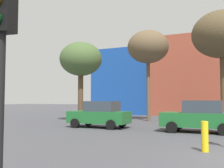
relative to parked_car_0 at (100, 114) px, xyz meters
name	(u,v)px	position (x,y,z in m)	size (l,w,h in m)	color
parked_car_0	(100,114)	(0.00, 0.00, 0.00)	(3.99, 1.96, 1.73)	#1E662D
parked_car_1	(200,117)	(6.29, 0.00, 0.02)	(4.09, 2.01, 1.77)	#1E662D
traffic_light_near_left	(1,37)	(5.07, -12.78, 1.82)	(0.39, 0.39, 3.64)	black
bare_tree_0	(148,48)	(1.27, 6.71, 5.57)	(3.61, 3.61, 7.93)	brown
bare_tree_1	(81,60)	(-3.93, 3.96, 4.43)	(3.65, 3.65, 6.83)	brown
bare_tree_2	(222,35)	(7.29, 7.34, 6.19)	(4.78, 4.78, 9.02)	brown
bollard_yellow_0	(205,136)	(7.10, -5.73, -0.33)	(0.24, 0.24, 1.05)	yellow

